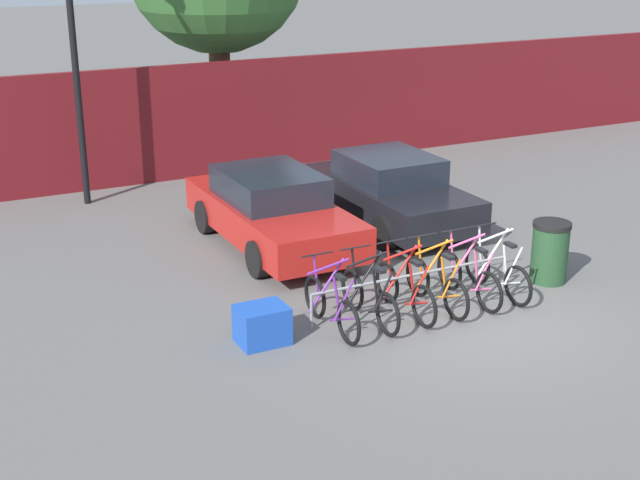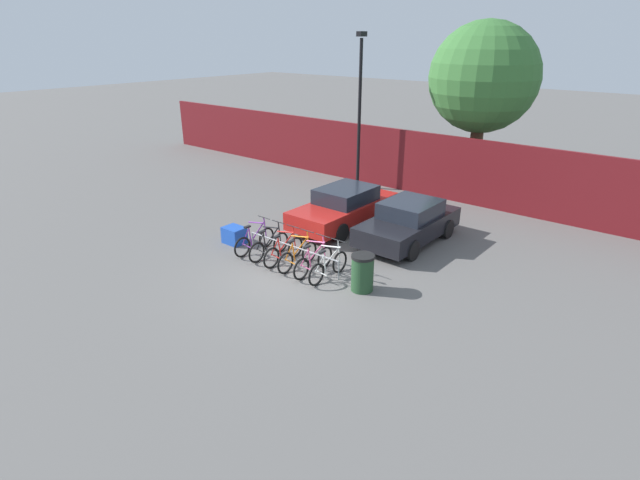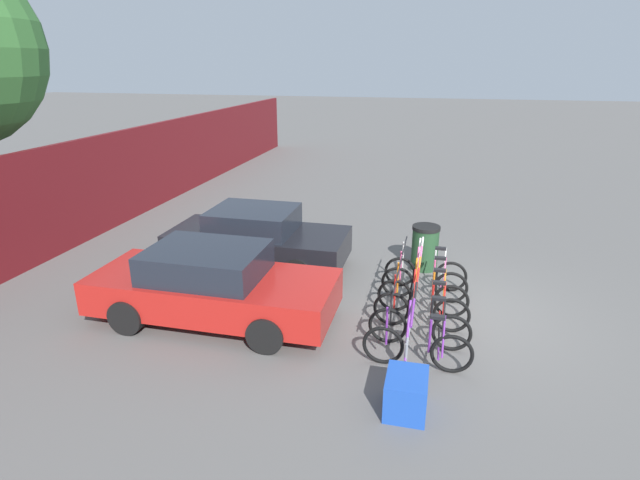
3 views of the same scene
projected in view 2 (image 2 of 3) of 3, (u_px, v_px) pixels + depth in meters
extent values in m
plane|color=#605E5B|center=(294.00, 277.00, 14.28)|extent=(120.00, 120.00, 0.00)
cube|color=maroon|center=(448.00, 168.00, 20.54)|extent=(36.00, 0.16, 2.65)
cylinder|color=gray|center=(293.00, 246.00, 14.93)|extent=(3.49, 0.04, 0.04)
cylinder|color=gray|center=(253.00, 240.00, 16.06)|extent=(0.04, 0.04, 0.55)
cylinder|color=gray|center=(339.00, 271.00, 14.00)|extent=(0.04, 0.04, 0.55)
torus|color=black|center=(242.00, 247.00, 15.41)|extent=(0.06, 0.66, 0.66)
torus|color=black|center=(266.00, 237.00, 16.16)|extent=(0.06, 0.66, 0.66)
cylinder|color=#752D99|center=(258.00, 231.00, 15.77)|extent=(0.60, 0.04, 0.76)
cylinder|color=#752D99|center=(256.00, 223.00, 15.62)|extent=(0.68, 0.04, 0.16)
cylinder|color=#752D99|center=(250.00, 236.00, 15.56)|extent=(0.14, 0.04, 0.63)
cylinder|color=#752D99|center=(245.00, 237.00, 15.41)|extent=(0.32, 0.03, 0.58)
cylinder|color=#752D99|center=(247.00, 246.00, 15.56)|extent=(0.40, 0.03, 0.08)
cylinder|color=#752D99|center=(265.00, 228.00, 16.00)|extent=(0.12, 0.04, 0.69)
cylinder|color=black|center=(264.00, 217.00, 15.83)|extent=(0.52, 0.03, 0.03)
cube|color=black|center=(247.00, 227.00, 15.36)|extent=(0.10, 0.22, 0.05)
torus|color=black|center=(257.00, 253.00, 15.03)|extent=(0.06, 0.66, 0.66)
torus|color=black|center=(281.00, 242.00, 15.78)|extent=(0.06, 0.66, 0.66)
cylinder|color=black|center=(272.00, 236.00, 15.40)|extent=(0.60, 0.04, 0.76)
cylinder|color=black|center=(271.00, 227.00, 15.24)|extent=(0.68, 0.04, 0.16)
cylinder|color=black|center=(265.00, 241.00, 15.18)|extent=(0.14, 0.04, 0.63)
cylinder|color=black|center=(260.00, 242.00, 15.03)|extent=(0.32, 0.03, 0.58)
cylinder|color=black|center=(261.00, 251.00, 15.18)|extent=(0.40, 0.03, 0.08)
cylinder|color=black|center=(280.00, 232.00, 15.62)|extent=(0.12, 0.04, 0.69)
cylinder|color=black|center=(278.00, 222.00, 15.45)|extent=(0.52, 0.03, 0.03)
cube|color=black|center=(262.00, 232.00, 14.98)|extent=(0.10, 0.22, 0.05)
torus|color=black|center=(271.00, 258.00, 14.67)|extent=(0.06, 0.66, 0.66)
torus|color=black|center=(295.00, 247.00, 15.42)|extent=(0.06, 0.66, 0.66)
cylinder|color=red|center=(287.00, 241.00, 15.03)|extent=(0.60, 0.04, 0.76)
cylinder|color=red|center=(285.00, 232.00, 14.88)|extent=(0.68, 0.04, 0.16)
cylinder|color=red|center=(279.00, 246.00, 14.81)|extent=(0.14, 0.04, 0.63)
cylinder|color=red|center=(275.00, 248.00, 14.66)|extent=(0.32, 0.03, 0.58)
cylinder|color=red|center=(276.00, 257.00, 14.82)|extent=(0.40, 0.03, 0.08)
cylinder|color=red|center=(294.00, 237.00, 15.25)|extent=(0.12, 0.04, 0.69)
cylinder|color=black|center=(293.00, 226.00, 15.08)|extent=(0.52, 0.03, 0.03)
cube|color=black|center=(277.00, 237.00, 14.62)|extent=(0.10, 0.22, 0.05)
torus|color=black|center=(285.00, 263.00, 14.33)|extent=(0.06, 0.66, 0.66)
torus|color=black|center=(309.00, 252.00, 15.08)|extent=(0.06, 0.66, 0.66)
cylinder|color=orange|center=(301.00, 246.00, 14.70)|extent=(0.60, 0.04, 0.76)
cylinder|color=orange|center=(300.00, 237.00, 14.54)|extent=(0.68, 0.04, 0.16)
cylinder|color=orange|center=(293.00, 251.00, 14.48)|extent=(0.14, 0.04, 0.63)
cylinder|color=orange|center=(289.00, 253.00, 14.33)|extent=(0.32, 0.03, 0.58)
cylinder|color=orange|center=(290.00, 262.00, 14.48)|extent=(0.40, 0.03, 0.08)
cylinder|color=orange|center=(308.00, 242.00, 14.92)|extent=(0.12, 0.04, 0.69)
cylinder|color=black|center=(307.00, 231.00, 14.75)|extent=(0.52, 0.03, 0.03)
cube|color=black|center=(291.00, 241.00, 14.29)|extent=(0.10, 0.22, 0.05)
torus|color=black|center=(301.00, 269.00, 13.97)|extent=(0.06, 0.66, 0.66)
torus|color=black|center=(325.00, 257.00, 14.72)|extent=(0.06, 0.66, 0.66)
cylinder|color=#E55993|center=(317.00, 251.00, 14.34)|extent=(0.60, 0.04, 0.76)
cylinder|color=#E55993|center=(316.00, 242.00, 14.18)|extent=(0.68, 0.04, 0.16)
cylinder|color=#E55993|center=(309.00, 257.00, 14.12)|extent=(0.14, 0.04, 0.63)
cylinder|color=#E55993|center=(305.00, 258.00, 13.97)|extent=(0.32, 0.03, 0.58)
cylinder|color=#E55993|center=(306.00, 267.00, 14.13)|extent=(0.40, 0.03, 0.08)
cylinder|color=#E55993|center=(324.00, 247.00, 14.56)|extent=(0.12, 0.04, 0.69)
cylinder|color=black|center=(323.00, 236.00, 14.39)|extent=(0.52, 0.03, 0.03)
cube|color=black|center=(307.00, 247.00, 13.93)|extent=(0.10, 0.22, 0.05)
torus|color=black|center=(316.00, 275.00, 13.65)|extent=(0.06, 0.66, 0.66)
torus|color=black|center=(340.00, 262.00, 14.40)|extent=(0.06, 0.66, 0.66)
cylinder|color=silver|center=(332.00, 256.00, 14.01)|extent=(0.60, 0.04, 0.76)
cylinder|color=silver|center=(331.00, 247.00, 13.86)|extent=(0.68, 0.04, 0.16)
cylinder|color=silver|center=(324.00, 262.00, 13.80)|extent=(0.14, 0.04, 0.63)
cylinder|color=silver|center=(320.00, 263.00, 13.65)|extent=(0.32, 0.03, 0.58)
cylinder|color=silver|center=(321.00, 273.00, 13.80)|extent=(0.40, 0.03, 0.08)
cylinder|color=silver|center=(339.00, 252.00, 14.24)|extent=(0.12, 0.04, 0.69)
cylinder|color=black|center=(338.00, 240.00, 14.07)|extent=(0.52, 0.03, 0.03)
cube|color=black|center=(322.00, 252.00, 13.60)|extent=(0.10, 0.22, 0.05)
cube|color=red|center=(344.00, 210.00, 17.92)|extent=(1.80, 4.44, 0.62)
cube|color=#1E232D|center=(346.00, 194.00, 17.78)|extent=(1.58, 2.04, 0.52)
cylinder|color=black|center=(346.00, 203.00, 19.43)|extent=(0.20, 0.64, 0.64)
cylinder|color=black|center=(383.00, 213.00, 18.42)|extent=(0.20, 0.64, 0.64)
cylinder|color=black|center=(302.00, 221.00, 17.59)|extent=(0.20, 0.64, 0.64)
cylinder|color=black|center=(341.00, 232.00, 16.59)|extent=(0.20, 0.64, 0.64)
cube|color=black|center=(408.00, 226.00, 16.46)|extent=(1.80, 4.06, 0.62)
cube|color=#1E232D|center=(411.00, 209.00, 16.32)|extent=(1.58, 1.87, 0.52)
cylinder|color=black|center=(403.00, 218.00, 17.90)|extent=(0.20, 0.64, 0.64)
cylinder|color=black|center=(447.00, 229.00, 16.89)|extent=(0.20, 0.64, 0.64)
cylinder|color=black|center=(366.00, 237.00, 16.22)|extent=(0.20, 0.64, 0.64)
cylinder|color=black|center=(412.00, 250.00, 15.21)|extent=(0.20, 0.64, 0.64)
cylinder|color=black|center=(359.00, 117.00, 21.40)|extent=(0.14, 0.14, 6.29)
cube|color=black|center=(362.00, 34.00, 20.14)|extent=(0.24, 0.44, 0.20)
cylinder|color=#234728|center=(362.00, 274.00, 13.36)|extent=(0.60, 0.60, 0.95)
cylinder|color=black|center=(363.00, 257.00, 13.16)|extent=(0.63, 0.63, 0.08)
cube|color=blue|center=(234.00, 235.00, 16.49)|extent=(0.70, 0.56, 0.55)
cylinder|color=brown|center=(474.00, 156.00, 21.55)|extent=(0.53, 0.53, 3.13)
sphere|color=#387033|center=(484.00, 77.00, 20.31)|extent=(4.45, 4.45, 4.45)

